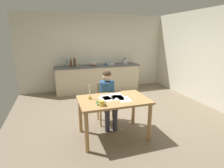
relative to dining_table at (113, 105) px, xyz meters
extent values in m
cube|color=#7A6B56|center=(0.44, 0.79, -0.67)|extent=(5.20, 5.20, 0.04)
cube|color=beige|center=(0.44, 3.39, 0.65)|extent=(5.20, 0.12, 2.60)
cube|color=beige|center=(3.04, 0.79, 0.65)|extent=(0.12, 5.20, 2.60)
cube|color=beige|center=(0.44, 3.03, -0.22)|extent=(2.85, 0.60, 0.86)
cube|color=#4C4C51|center=(0.44, 3.03, 0.23)|extent=(2.89, 0.64, 0.04)
cube|color=tan|center=(0.00, 0.00, 0.10)|extent=(1.27, 0.82, 0.04)
cylinder|color=tan|center=(-0.58, -0.35, -0.29)|extent=(0.07, 0.07, 0.72)
cylinder|color=tan|center=(0.58, -0.35, -0.29)|extent=(0.07, 0.07, 0.72)
cylinder|color=tan|center=(-0.58, 0.35, -0.29)|extent=(0.07, 0.07, 0.72)
cylinder|color=tan|center=(0.58, 0.35, -0.29)|extent=(0.07, 0.07, 0.72)
cube|color=tan|center=(0.04, 0.59, -0.18)|extent=(0.43, 0.43, 0.04)
cube|color=tan|center=(0.06, 0.78, 0.03)|extent=(0.36, 0.05, 0.40)
cylinder|color=tan|center=(-0.14, 0.43, -0.42)|extent=(0.04, 0.04, 0.46)
cylinder|color=tan|center=(0.20, 0.41, -0.42)|extent=(0.04, 0.04, 0.46)
cylinder|color=tan|center=(-0.11, 0.77, -0.42)|extent=(0.04, 0.04, 0.46)
cylinder|color=tan|center=(0.23, 0.75, -0.42)|extent=(0.04, 0.04, 0.46)
cylinder|color=navy|center=(0.04, 0.57, 0.05)|extent=(0.34, 0.34, 0.50)
sphere|color=#D8AD8C|center=(0.04, 0.57, 0.41)|extent=(0.20, 0.20, 0.20)
sphere|color=#473323|center=(0.04, 0.57, 0.45)|extent=(0.19, 0.19, 0.19)
cylinder|color=#383847|center=(-0.05, 0.39, -0.20)|extent=(0.16, 0.39, 0.13)
cylinder|color=#383847|center=(-0.06, 0.20, -0.42)|extent=(0.10, 0.10, 0.45)
cylinder|color=#383847|center=(0.11, 0.38, -0.20)|extent=(0.16, 0.39, 0.13)
cylinder|color=#383847|center=(0.10, 0.19, -0.42)|extent=(0.10, 0.10, 0.45)
cylinder|color=#F2CC4C|center=(-0.29, -0.27, 0.16)|extent=(0.09, 0.09, 0.09)
torus|color=#F2CC4C|center=(-0.24, -0.27, 0.17)|extent=(0.06, 0.01, 0.06)
cylinder|color=gold|center=(-0.41, 0.13, 0.14)|extent=(0.06, 0.06, 0.05)
cylinder|color=white|center=(-0.41, 0.13, 0.28)|extent=(0.02, 0.02, 0.22)
cube|color=#42632C|center=(-0.28, -0.16, 0.13)|extent=(0.16, 0.20, 0.02)
cube|color=white|center=(-0.12, 0.04, 0.12)|extent=(0.25, 0.33, 0.00)
cube|color=white|center=(0.11, 0.04, 0.12)|extent=(0.29, 0.35, 0.00)
cube|color=white|center=(0.11, 0.17, 0.12)|extent=(0.26, 0.33, 0.00)
cube|color=white|center=(-0.08, 0.12, 0.12)|extent=(0.22, 0.30, 0.00)
cube|color=white|center=(0.18, -0.08, 0.12)|extent=(0.23, 0.31, 0.00)
cylinder|color=#B2B7BC|center=(0.87, 3.03, 0.27)|extent=(0.36, 0.36, 0.04)
cylinder|color=silver|center=(0.87, 3.19, 0.37)|extent=(0.02, 0.02, 0.24)
cylinder|color=#8C999E|center=(-0.56, 3.12, 0.37)|extent=(0.06, 0.06, 0.22)
cylinder|color=#8C999E|center=(-0.56, 3.12, 0.50)|extent=(0.03, 0.03, 0.06)
cylinder|color=#593319|center=(-0.45, 3.06, 0.36)|extent=(0.06, 0.06, 0.22)
cylinder|color=#593319|center=(-0.45, 3.06, 0.50)|extent=(0.03, 0.03, 0.06)
cylinder|color=#593319|center=(-0.33, 3.05, 0.37)|extent=(0.08, 0.08, 0.24)
cylinder|color=#593319|center=(-0.33, 3.05, 0.53)|extent=(0.03, 0.03, 0.06)
ellipsoid|color=tan|center=(0.30, 3.02, 0.30)|extent=(0.22, 0.22, 0.10)
cylinder|color=#B7BABF|center=(1.44, 3.03, 0.34)|extent=(0.18, 0.18, 0.18)
cone|color=#262628|center=(1.44, 3.03, 0.45)|extent=(0.11, 0.11, 0.04)
cylinder|color=silver|center=(0.50, 3.18, 0.26)|extent=(0.06, 0.06, 0.00)
cylinder|color=silver|center=(0.50, 3.18, 0.29)|extent=(0.01, 0.01, 0.07)
cone|color=silver|center=(0.50, 3.18, 0.37)|extent=(0.07, 0.07, 0.08)
cylinder|color=silver|center=(0.39, 3.18, 0.26)|extent=(0.06, 0.06, 0.00)
cylinder|color=silver|center=(0.39, 3.18, 0.29)|extent=(0.01, 0.01, 0.07)
cone|color=silver|center=(0.39, 3.18, 0.37)|extent=(0.07, 0.07, 0.08)
cylinder|color=silver|center=(0.28, 3.18, 0.26)|extent=(0.06, 0.06, 0.00)
cylinder|color=silver|center=(0.28, 3.18, 0.29)|extent=(0.01, 0.01, 0.07)
cone|color=silver|center=(0.28, 3.18, 0.37)|extent=(0.07, 0.07, 0.08)
cylinder|color=silver|center=(0.18, 3.18, 0.26)|extent=(0.06, 0.06, 0.00)
cylinder|color=silver|center=(0.18, 3.18, 0.29)|extent=(0.01, 0.01, 0.07)
cone|color=silver|center=(0.18, 3.18, 0.37)|extent=(0.07, 0.07, 0.08)
cylinder|color=#33598C|center=(0.69, 2.88, 0.30)|extent=(0.07, 0.07, 0.09)
torus|color=#33598C|center=(0.73, 2.88, 0.30)|extent=(0.06, 0.01, 0.06)
camera|label=1|loc=(-1.00, -3.00, 1.25)|focal=29.16mm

